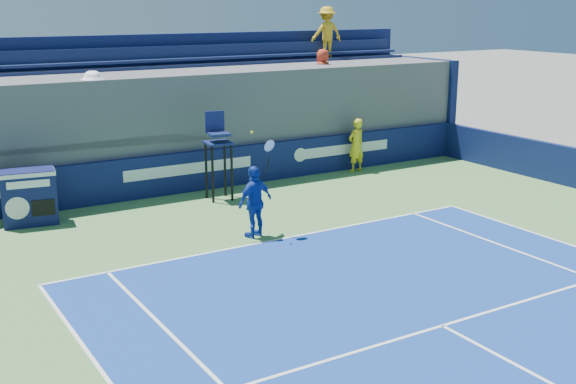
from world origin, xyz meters
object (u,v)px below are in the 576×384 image
umpire_chair (218,146)px  match_clock (29,196)px  tennis_player (255,201)px  ball_person (356,145)px

umpire_chair → match_clock: bearing=176.9°
match_clock → umpire_chair: bearing=-3.1°
match_clock → tennis_player: tennis_player is taller
match_clock → umpire_chair: (5.09, -0.28, 0.79)m
ball_person → match_clock: 10.48m
tennis_player → ball_person: bearing=35.1°
ball_person → match_clock: ball_person is taller
match_clock → umpire_chair: size_ratio=0.57×
match_clock → tennis_player: bearing=-41.4°
umpire_chair → tennis_player: (-0.77, -3.53, -0.65)m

